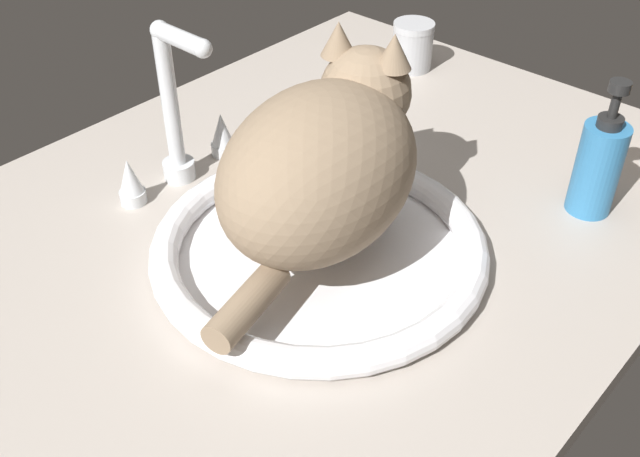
% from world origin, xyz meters
% --- Properties ---
extents(countertop, '(1.12, 0.74, 0.03)m').
position_xyz_m(countertop, '(0.00, 0.00, 0.01)').
color(countertop, '#ADA399').
rests_on(countertop, ground).
extents(sink_basin, '(0.37, 0.37, 0.03)m').
position_xyz_m(sink_basin, '(0.00, -0.06, 0.04)').
color(sink_basin, white).
rests_on(sink_basin, countertop).
extents(faucet, '(0.18, 0.10, 0.21)m').
position_xyz_m(faucet, '(0.00, 0.17, 0.11)').
color(faucet, silver).
rests_on(faucet, countertop).
extents(cat, '(0.35, 0.24, 0.19)m').
position_xyz_m(cat, '(0.02, -0.05, 0.15)').
color(cat, '#8C755B').
rests_on(cat, sink_basin).
extents(metal_jar, '(0.06, 0.06, 0.07)m').
position_xyz_m(metal_jar, '(0.45, 0.15, 0.07)').
color(metal_jar, '#B2B5BA').
rests_on(metal_jar, countertop).
extents(soap_pump_bottle, '(0.05, 0.05, 0.17)m').
position_xyz_m(soap_pump_bottle, '(0.28, -0.23, 0.09)').
color(soap_pump_bottle, teal).
rests_on(soap_pump_bottle, countertop).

